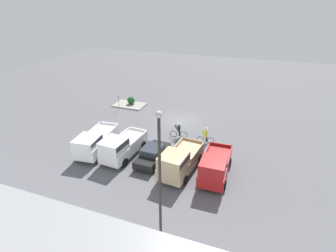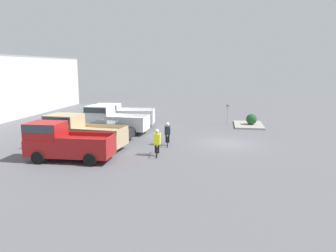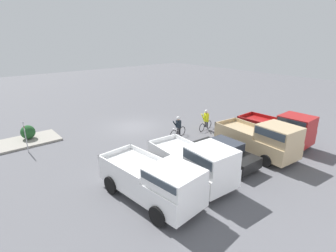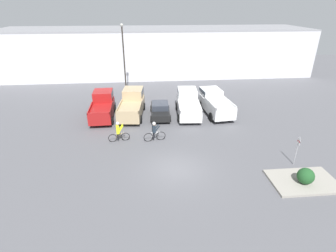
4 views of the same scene
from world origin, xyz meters
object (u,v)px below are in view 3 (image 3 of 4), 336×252
Objects in this scene: sedan_0 at (223,153)px; fire_lane_sign at (25,134)px; pickup_truck_0 at (281,128)px; shrub at (28,132)px; cyclist_1 at (206,120)px; pickup_truck_2 at (196,162)px; pickup_truck_3 at (155,180)px; pickup_truck_1 at (262,139)px; cyclist_0 at (178,127)px.

sedan_0 is 2.00× the size of fire_lane_sign.
shrub is (13.79, -12.23, -0.51)m from pickup_truck_0.
sedan_0 is at bearing 133.04° from fire_lane_sign.
cyclist_1 is 13.28m from fire_lane_sign.
pickup_truck_3 is at bearing 0.03° from pickup_truck_2.
pickup_truck_3 is (8.31, -0.39, -0.04)m from pickup_truck_1.
pickup_truck_3 is at bearing 29.68° from cyclist_1.
cyclist_0 is at bearing -49.28° from pickup_truck_0.
shrub is at bearing -104.46° from fire_lane_sign.
pickup_truck_3 is (2.73, 0.00, -0.03)m from pickup_truck_2.
fire_lane_sign reaches higher than cyclist_1.
pickup_truck_1 is at bearing 162.61° from sedan_0.
pickup_truck_0 reaches higher than cyclist_0.
fire_lane_sign is (8.76, -9.39, 0.59)m from sedan_0.
pickup_truck_1 is 5.75m from cyclist_1.
sedan_0 is 2.91m from pickup_truck_2.
pickup_truck_2 is at bearing 113.84° from shrub.
pickup_truck_3 is at bearing -2.70° from pickup_truck_1.
pickup_truck_0 is at bearing 109.55° from cyclist_1.
pickup_truck_1 is 3.13× the size of cyclist_0.
pickup_truck_0 is 2.94× the size of cyclist_1.
sedan_0 is 2.46× the size of cyclist_1.
pickup_truck_0 is 0.95× the size of pickup_truck_2.
pickup_truck_2 is 2.73m from pickup_truck_3.
sedan_0 is 5.06m from cyclist_0.
pickup_truck_0 is at bearing 138.44° from shrub.
sedan_0 is at bearing -6.02° from pickup_truck_0.
fire_lane_sign is at bearing -58.96° from pickup_truck_2.
pickup_truck_3 is 10.36m from fire_lane_sign.
pickup_truck_1 is 5.60m from pickup_truck_2.
pickup_truck_1 reaches higher than pickup_truck_3.
cyclist_1 is (-6.53, -5.27, -0.29)m from pickup_truck_2.
pickup_truck_3 is (11.17, -0.12, -0.02)m from pickup_truck_0.
pickup_truck_2 is 0.96× the size of pickup_truck_3.
pickup_truck_2 is at bearing -4.04° from pickup_truck_1.
shrub is at bearing -48.83° from pickup_truck_1.
cyclist_1 is (-0.95, -5.67, -0.30)m from pickup_truck_1.
cyclist_0 is at bearing -3.78° from cyclist_1.
pickup_truck_3 is at bearing 4.81° from sedan_0.
cyclist_1 is at bearing -127.54° from sedan_0.
cyclist_0 is 0.84× the size of fire_lane_sign.
sedan_0 is 0.77× the size of pickup_truck_3.
fire_lane_sign is at bearing -34.76° from pickup_truck_0.
sedan_0 is at bearing 80.93° from cyclist_0.
pickup_truck_3 reaches higher than cyclist_1.
pickup_truck_1 reaches higher than pickup_truck_2.
sedan_0 is 2.38× the size of cyclist_0.
pickup_truck_1 is at bearing 177.30° from pickup_truck_3.
cyclist_0 is (4.81, -5.59, -0.31)m from pickup_truck_0.
pickup_truck_1 is 1.05× the size of pickup_truck_2.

